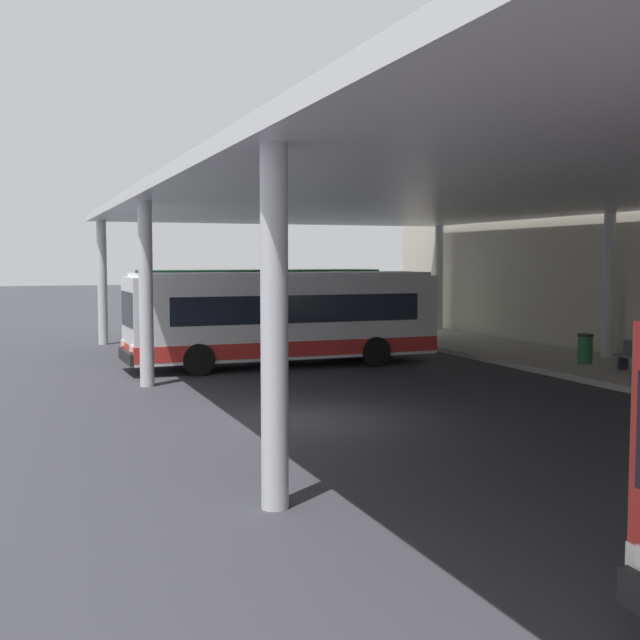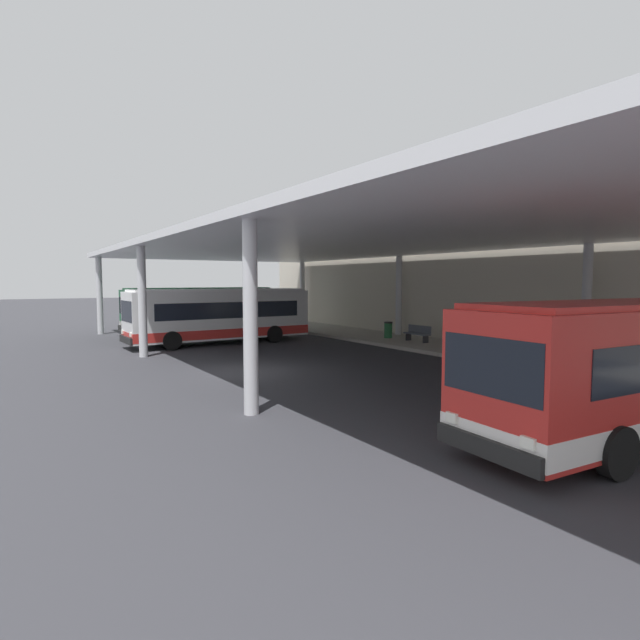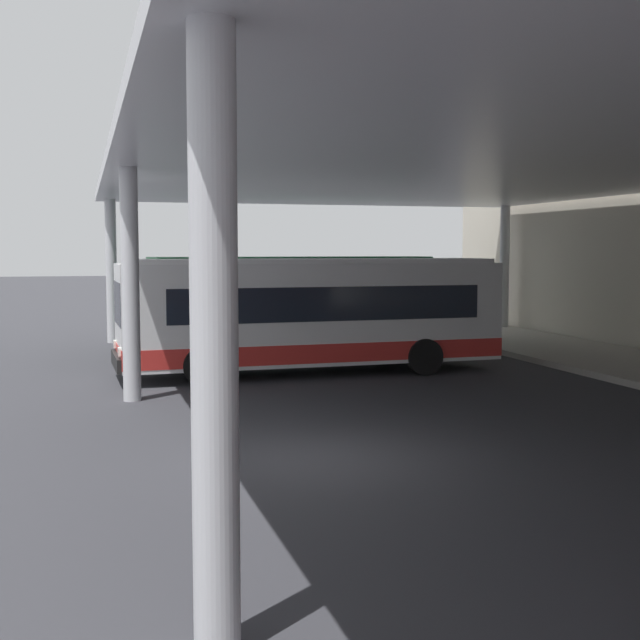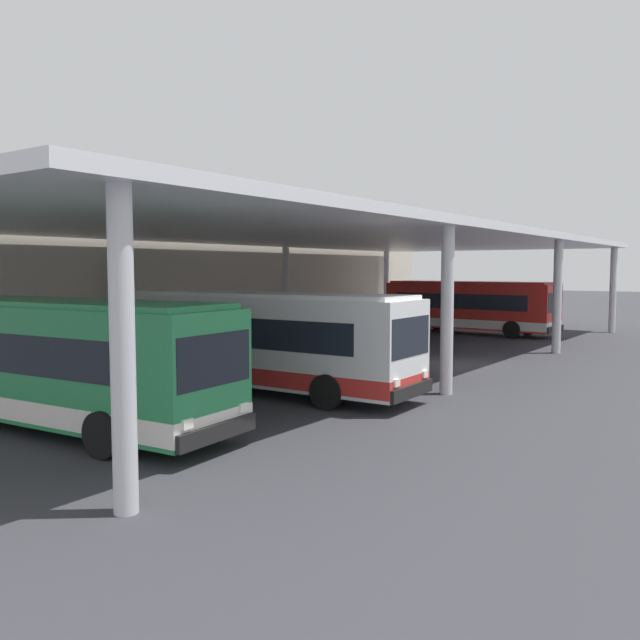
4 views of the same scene
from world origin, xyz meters
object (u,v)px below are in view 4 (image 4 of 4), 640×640
(bench_waiting, at_px, (202,337))
(trash_bin, at_px, (168,341))
(bus_nearest_bay, at_px, (51,361))
(bus_second_bay, at_px, (263,340))
(bus_middle_bay, at_px, (469,306))

(bench_waiting, bearing_deg, trash_bin, -174.76)
(bus_nearest_bay, distance_m, bus_second_bay, 6.83)
(bus_second_bay, bearing_deg, bus_middle_bay, 5.25)
(bus_nearest_bay, height_order, bus_second_bay, same)
(bus_second_bay, bearing_deg, bus_nearest_bay, 170.25)
(bus_second_bay, distance_m, trash_bin, 10.04)
(bus_nearest_bay, relative_size, bus_middle_bay, 1.00)
(bench_waiting, relative_size, trash_bin, 1.84)
(bus_nearest_bay, height_order, trash_bin, bus_nearest_bay)
(bus_second_bay, distance_m, bus_middle_bay, 22.03)
(bus_second_bay, relative_size, bus_middle_bay, 0.99)
(bus_nearest_bay, distance_m, bus_middle_bay, 28.68)
(trash_bin, bearing_deg, bus_nearest_bay, -143.96)
(bench_waiting, bearing_deg, bus_second_bay, -124.97)
(bus_middle_bay, distance_m, bench_waiting, 17.09)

